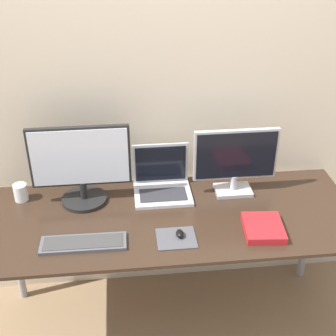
{
  "coord_description": "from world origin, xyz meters",
  "views": [
    {
      "loc": [
        -0.22,
        -1.53,
        2.17
      ],
      "look_at": [
        -0.01,
        0.46,
        0.99
      ],
      "focal_mm": 50.0,
      "sensor_mm": 36.0,
      "label": 1
    }
  ],
  "objects_px": {
    "keyboard": "(83,243)",
    "mug": "(21,192)",
    "monitor_right": "(235,160)",
    "laptop": "(162,181)",
    "mouse": "(180,234)",
    "monitor_left": "(81,165)",
    "book": "(263,228)"
  },
  "relations": [
    {
      "from": "keyboard",
      "to": "mug",
      "type": "bearing_deg",
      "value": 129.87
    },
    {
      "from": "monitor_right",
      "to": "mug",
      "type": "distance_m",
      "value": 1.14
    },
    {
      "from": "laptop",
      "to": "keyboard",
      "type": "distance_m",
      "value": 0.58
    },
    {
      "from": "mouse",
      "to": "monitor_left",
      "type": "bearing_deg",
      "value": 142.24
    },
    {
      "from": "laptop",
      "to": "book",
      "type": "height_order",
      "value": "laptop"
    },
    {
      "from": "mouse",
      "to": "laptop",
      "type": "bearing_deg",
      "value": 96.4
    },
    {
      "from": "laptop",
      "to": "keyboard",
      "type": "bearing_deg",
      "value": -134.37
    },
    {
      "from": "monitor_right",
      "to": "keyboard",
      "type": "distance_m",
      "value": 0.89
    },
    {
      "from": "monitor_left",
      "to": "monitor_right",
      "type": "bearing_deg",
      "value": 0.01
    },
    {
      "from": "monitor_left",
      "to": "mug",
      "type": "xyz_separation_m",
      "value": [
        -0.33,
        0.04,
        -0.17
      ]
    },
    {
      "from": "mouse",
      "to": "mug",
      "type": "distance_m",
      "value": 0.89
    },
    {
      "from": "monitor_right",
      "to": "mouse",
      "type": "bearing_deg",
      "value": -133.42
    },
    {
      "from": "book",
      "to": "laptop",
      "type": "bearing_deg",
      "value": 138.07
    },
    {
      "from": "laptop",
      "to": "keyboard",
      "type": "height_order",
      "value": "laptop"
    },
    {
      "from": "keyboard",
      "to": "mug",
      "type": "distance_m",
      "value": 0.53
    },
    {
      "from": "monitor_left",
      "to": "mouse",
      "type": "bearing_deg",
      "value": -37.76
    },
    {
      "from": "monitor_left",
      "to": "keyboard",
      "type": "xyz_separation_m",
      "value": [
        0.01,
        -0.37,
        -0.21
      ]
    },
    {
      "from": "keyboard",
      "to": "mouse",
      "type": "bearing_deg",
      "value": 1.09
    },
    {
      "from": "laptop",
      "to": "mug",
      "type": "distance_m",
      "value": 0.75
    },
    {
      "from": "monitor_left",
      "to": "laptop",
      "type": "distance_m",
      "value": 0.45
    },
    {
      "from": "keyboard",
      "to": "mug",
      "type": "xyz_separation_m",
      "value": [
        -0.34,
        0.41,
        0.04
      ]
    },
    {
      "from": "laptop",
      "to": "mouse",
      "type": "distance_m",
      "value": 0.41
    },
    {
      "from": "monitor_left",
      "to": "laptop",
      "type": "relative_size",
      "value": 1.67
    },
    {
      "from": "monitor_left",
      "to": "monitor_right",
      "type": "height_order",
      "value": "monitor_left"
    },
    {
      "from": "monitor_right",
      "to": "keyboard",
      "type": "bearing_deg",
      "value": -155.09
    },
    {
      "from": "book",
      "to": "monitor_left",
      "type": "bearing_deg",
      "value": 157.62
    },
    {
      "from": "laptop",
      "to": "mouse",
      "type": "relative_size",
      "value": 5.23
    },
    {
      "from": "laptop",
      "to": "mouse",
      "type": "bearing_deg",
      "value": -83.6
    },
    {
      "from": "monitor_right",
      "to": "mug",
      "type": "xyz_separation_m",
      "value": [
        -1.13,
        0.04,
        -0.15
      ]
    },
    {
      "from": "mouse",
      "to": "mug",
      "type": "height_order",
      "value": "mug"
    },
    {
      "from": "mug",
      "to": "laptop",
      "type": "bearing_deg",
      "value": 0.33
    },
    {
      "from": "monitor_right",
      "to": "laptop",
      "type": "height_order",
      "value": "monitor_right"
    }
  ]
}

